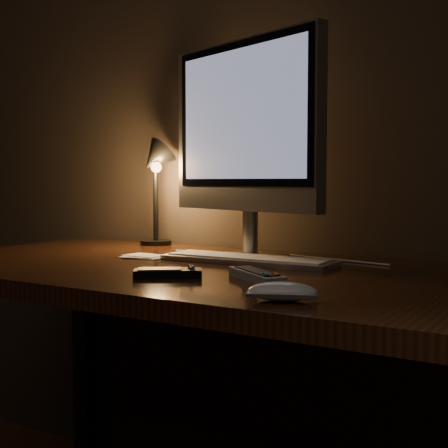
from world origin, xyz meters
The scene contains 9 objects.
desk centered at (0.00, 1.93, 0.62)m, with size 1.60×0.75×0.75m.
monitor centered at (-0.05, 2.03, 1.07)m, with size 0.50×0.20×0.55m.
keyboard centered at (0.01, 1.96, 0.76)m, with size 0.43×0.12×0.02m, color silver.
mouse centered at (0.29, 1.57, 0.76)m, with size 0.12×0.06×0.02m, color white.
media_remote centered at (-0.02, 1.67, 0.76)m, with size 0.14×0.12×0.03m.
tv_remote centered at (0.15, 1.73, 0.76)m, with size 0.17×0.14×0.02m.
papers centered at (-0.27, 1.91, 0.75)m, with size 0.11×0.08×0.01m, color white.
desk_lamp centered at (-0.42, 2.15, 0.97)m, with size 0.15×0.16×0.32m.
cable centered at (0.03, 2.08, 0.75)m, with size 0.01×0.01×0.59m, color white.
Camera 1 is at (0.74, 0.66, 0.95)m, focal length 50.00 mm.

